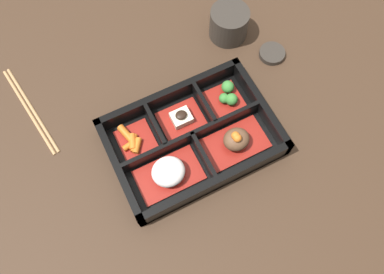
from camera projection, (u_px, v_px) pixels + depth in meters
The scene contains 11 objects.
ground_plane at pixel (192, 142), 0.76m from camera, with size 3.00×3.00×0.00m, color #382619.
bento_base at pixel (192, 141), 0.76m from camera, with size 0.33×0.22×0.01m.
bento_rim at pixel (191, 136), 0.74m from camera, with size 0.33×0.22×0.05m.
bowl_stew at pixel (236, 141), 0.73m from camera, with size 0.13×0.08×0.05m.
bowl_rice at pixel (169, 172), 0.71m from camera, with size 0.13×0.08×0.05m.
bowl_greens at pixel (227, 96), 0.78m from camera, with size 0.07×0.07×0.03m.
bowl_tofu at pixel (181, 119), 0.76m from camera, with size 0.09×0.07×0.03m.
bowl_carrots at pixel (134, 141), 0.75m from camera, with size 0.07×0.08×0.02m.
tea_cup at pixel (229, 23), 0.83m from camera, with size 0.09×0.09×0.07m.
chopsticks at pixel (30, 110), 0.79m from camera, with size 0.05×0.24×0.01m.
sauce_dish at pixel (272, 53), 0.84m from camera, with size 0.06×0.06×0.01m.
Camera 1 is at (0.13, 0.25, 0.71)m, focal length 35.00 mm.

